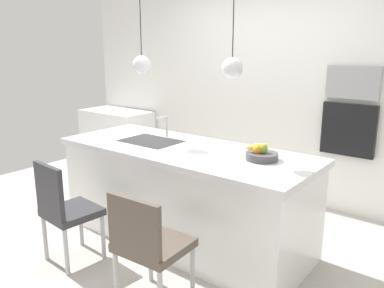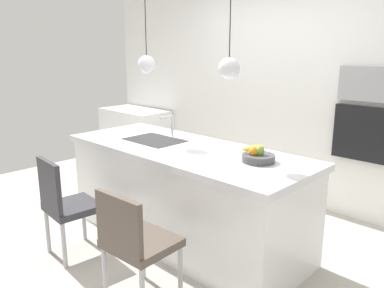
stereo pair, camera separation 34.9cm
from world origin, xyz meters
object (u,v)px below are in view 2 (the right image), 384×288
(oven, at_px, (361,133))
(chair_near, at_px, (65,203))
(fruit_bowl, at_px, (258,156))
(chair_middle, at_px, (135,240))
(microwave, at_px, (367,84))

(oven, bearing_deg, chair_near, -120.80)
(fruit_bowl, height_order, chair_middle, fruit_bowl)
(fruit_bowl, distance_m, chair_near, 1.69)
(fruit_bowl, bearing_deg, chair_near, -140.98)
(microwave, relative_size, oven, 0.96)
(chair_near, bearing_deg, oven, 59.20)
(microwave, bearing_deg, chair_near, -120.80)
(fruit_bowl, xyz_separation_m, chair_middle, (-0.30, -1.02, -0.46))
(chair_middle, bearing_deg, oven, 78.05)
(oven, distance_m, chair_middle, 2.61)
(chair_near, bearing_deg, chair_middle, 0.18)
(fruit_bowl, bearing_deg, chair_middle, -106.13)
(oven, xyz_separation_m, chair_middle, (-0.53, -2.51, -0.45))
(chair_middle, bearing_deg, chair_near, -179.82)
(microwave, bearing_deg, chair_middle, -101.95)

